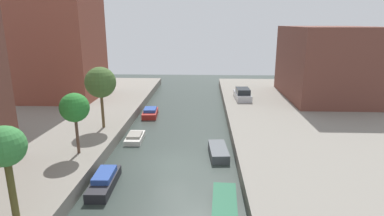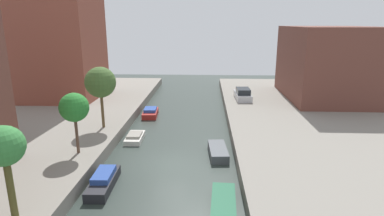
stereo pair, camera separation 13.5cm
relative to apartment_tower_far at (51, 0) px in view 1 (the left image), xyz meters
name	(u,v)px [view 1 (the left image)]	position (x,y,z in m)	size (l,w,h in m)	color
ground_plane	(170,164)	(16.00, -17.23, -12.90)	(84.00, 84.00, 0.00)	#2D3833
quay_right	(373,161)	(31.00, -17.23, -12.40)	(20.00, 64.00, 1.00)	gray
apartment_tower_far	(51,0)	(0.00, 0.00, 0.00)	(10.00, 9.23, 23.81)	brown
low_block_right	(328,63)	(34.00, 1.26, -7.47)	(10.00, 13.81, 8.87)	brown
street_tree_1	(5,148)	(9.29, -25.85, -8.21)	(1.94, 1.94, 4.77)	#4E4A23
street_tree_2	(75,108)	(9.29, -17.79, -8.44)	(2.10, 2.10, 4.54)	brown
street_tree_3	(100,83)	(9.29, -11.84, -7.72)	(2.75, 2.75, 5.59)	brown
parked_car	(242,94)	(23.33, -0.18, -11.31)	(1.92, 4.46, 1.42)	#B7B7BC
moored_boat_left_2	(104,181)	(12.13, -20.94, -12.48)	(1.43, 4.09, 1.00)	#232328
moored_boat_left_3	(135,137)	(12.29, -12.45, -12.62)	(1.47, 3.09, 0.65)	beige
moored_boat_left_4	(150,113)	(12.39, -4.76, -12.51)	(1.77, 3.47, 0.93)	maroon
moored_boat_right_2	(225,204)	(19.78, -23.06, -12.61)	(1.59, 3.98, 0.58)	#195638
moored_boat_right_3	(218,151)	(19.72, -15.51, -12.56)	(1.63, 3.68, 0.68)	#4C5156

